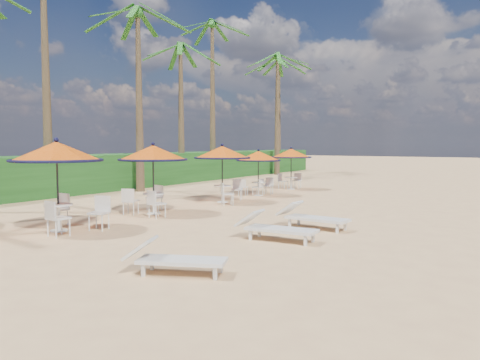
% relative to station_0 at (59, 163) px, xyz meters
% --- Properties ---
extents(ground, '(160.00, 160.00, 0.00)m').
position_rel_station_0_xyz_m(ground, '(5.29, 0.05, -1.85)').
color(ground, tan).
rests_on(ground, ground).
extents(scrub_hedge, '(3.00, 40.00, 1.80)m').
position_rel_station_0_xyz_m(scrub_hedge, '(-8.21, 11.05, -0.95)').
color(scrub_hedge, '#194716').
rests_on(scrub_hedge, ground).
extents(station_0, '(2.43, 2.43, 2.53)m').
position_rel_station_0_xyz_m(station_0, '(0.00, 0.00, 0.00)').
color(station_0, black).
rests_on(station_0, ground).
extents(station_1, '(2.32, 2.32, 2.42)m').
position_rel_station_0_xyz_m(station_1, '(-0.03, 3.65, -0.08)').
color(station_1, black).
rests_on(station_1, ground).
extents(station_2, '(2.28, 2.40, 2.38)m').
position_rel_station_0_xyz_m(station_2, '(0.24, 7.49, -0.04)').
color(station_2, black).
rests_on(station_2, ground).
extents(station_3, '(2.04, 2.05, 2.13)m').
position_rel_station_0_xyz_m(station_3, '(0.18, 10.38, -0.30)').
color(station_3, black).
rests_on(station_3, ground).
extents(station_4, '(2.11, 2.11, 2.20)m').
position_rel_station_0_xyz_m(station_4, '(0.14, 13.87, -0.17)').
color(station_4, black).
rests_on(station_4, ground).
extents(lounger_near, '(1.93, 1.26, 0.66)m').
position_rel_station_0_xyz_m(lounger_near, '(5.31, -1.64, -1.54)').
color(lounger_near, silver).
rests_on(lounger_near, ground).
extents(lounger_mid, '(2.06, 0.77, 0.73)m').
position_rel_station_0_xyz_m(lounger_mid, '(5.46, 1.98, -1.51)').
color(lounger_mid, silver).
rests_on(lounger_mid, ground).
extents(lounger_far, '(2.08, 0.77, 0.73)m').
position_rel_station_0_xyz_m(lounger_far, '(5.55, 4.00, -1.51)').
color(lounger_far, silver).
rests_on(lounger_far, ground).
extents(palm_3, '(5.00, 5.00, 8.98)m').
position_rel_station_0_xyz_m(palm_3, '(-5.75, 8.95, 6.34)').
color(palm_3, brown).
rests_on(palm_3, ground).
extents(palm_4, '(5.00, 5.00, 8.33)m').
position_rel_station_0_xyz_m(palm_4, '(-7.38, 14.17, 5.73)').
color(palm_4, brown).
rests_on(palm_4, ground).
extents(palm_5, '(5.00, 5.00, 10.77)m').
position_rel_station_0_xyz_m(palm_5, '(-8.16, 18.54, 8.02)').
color(palm_5, brown).
rests_on(palm_5, ground).
extents(palm_6, '(5.00, 5.00, 9.16)m').
position_rel_station_0_xyz_m(palm_6, '(-5.95, 23.93, 6.51)').
color(palm_6, brown).
rests_on(palm_6, ground).
extents(palm_7, '(5.00, 5.00, 9.21)m').
position_rel_station_0_xyz_m(palm_7, '(-7.04, 26.23, 6.56)').
color(palm_7, brown).
rests_on(palm_7, ground).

